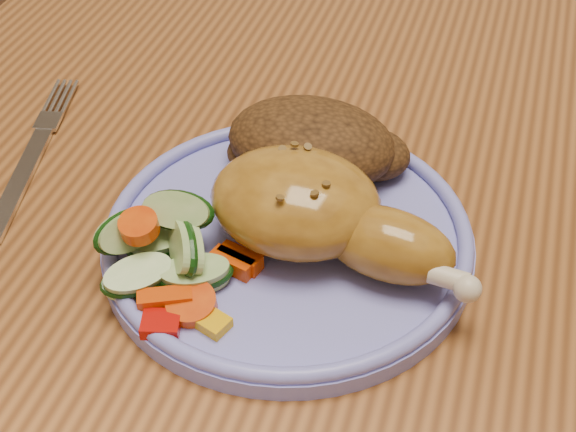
% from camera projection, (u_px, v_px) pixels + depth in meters
% --- Properties ---
extents(dining_table, '(0.90, 1.40, 0.75)m').
position_uv_depth(dining_table, '(453.00, 241.00, 0.63)').
color(dining_table, brown).
rests_on(dining_table, ground).
extents(chair_far, '(0.42, 0.42, 0.91)m').
position_uv_depth(chair_far, '(500.00, 44.00, 1.19)').
color(chair_far, '#4C2D16').
rests_on(chair_far, ground).
extents(plate, '(0.23, 0.23, 0.01)m').
position_uv_depth(plate, '(288.00, 240.00, 0.51)').
color(plate, '#787ADD').
rests_on(plate, dining_table).
extents(plate_rim, '(0.23, 0.23, 0.01)m').
position_uv_depth(plate_rim, '(288.00, 228.00, 0.50)').
color(plate_rim, '#787ADD').
rests_on(plate_rim, plate).
extents(chicken_leg, '(0.17, 0.09, 0.06)m').
position_uv_depth(chicken_leg, '(317.00, 212.00, 0.48)').
color(chicken_leg, '#A87323').
rests_on(chicken_leg, plate).
extents(rice_pilaf, '(0.12, 0.08, 0.05)m').
position_uv_depth(rice_pilaf, '(315.00, 145.00, 0.54)').
color(rice_pilaf, '#492B12').
rests_on(rice_pilaf, plate).
extents(vegetable_pile, '(0.10, 0.10, 0.05)m').
position_uv_depth(vegetable_pile, '(167.00, 252.00, 0.47)').
color(vegetable_pile, '#A50A05').
rests_on(vegetable_pile, plate).
extents(fork, '(0.05, 0.16, 0.00)m').
position_uv_depth(fork, '(31.00, 158.00, 0.57)').
color(fork, silver).
rests_on(fork, dining_table).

